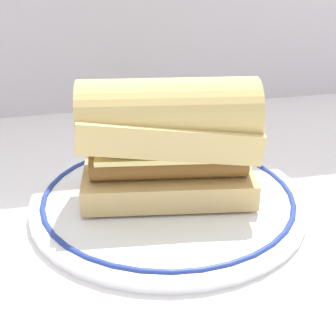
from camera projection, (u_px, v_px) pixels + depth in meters
ground_plane at (199, 220)px, 0.51m from camera, size 1.50×1.50×0.00m
plate at (168, 200)px, 0.53m from camera, size 0.29×0.29×0.01m
sausage_sandwich at (168, 138)px, 0.50m from camera, size 0.19×0.11×0.12m
salt_shaker at (189, 114)px, 0.70m from camera, size 0.03×0.03×0.07m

